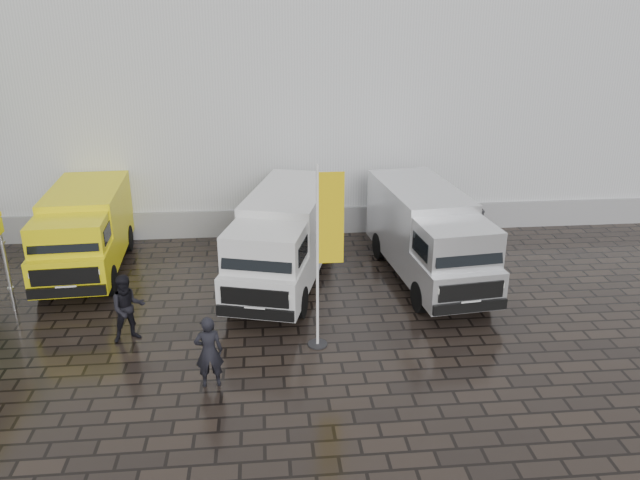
{
  "coord_description": "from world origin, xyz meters",
  "views": [
    {
      "loc": [
        -1.72,
        -13.79,
        8.23
      ],
      "look_at": [
        -0.22,
        2.2,
        1.97
      ],
      "focal_mm": 35.0,
      "sensor_mm": 36.0,
      "label": 1
    }
  ],
  "objects_px": {
    "van_yellow": "(85,234)",
    "person_tent": "(128,308)",
    "person_front": "(209,352)",
    "wheelie_bin": "(474,221)",
    "flagpole": "(325,250)",
    "van_white": "(283,242)",
    "van_silver": "(428,238)"
  },
  "relations": [
    {
      "from": "van_white",
      "to": "wheelie_bin",
      "type": "distance_m",
      "value": 8.2
    },
    {
      "from": "flagpole",
      "to": "person_front",
      "type": "bearing_deg",
      "value": -151.05
    },
    {
      "from": "van_silver",
      "to": "van_yellow",
      "type": "bearing_deg",
      "value": 165.55
    },
    {
      "from": "van_silver",
      "to": "wheelie_bin",
      "type": "distance_m",
      "value": 4.83
    },
    {
      "from": "van_white",
      "to": "flagpole",
      "type": "xyz_separation_m",
      "value": [
        0.88,
        -3.74,
        1.23
      ]
    },
    {
      "from": "van_yellow",
      "to": "person_tent",
      "type": "height_order",
      "value": "van_yellow"
    },
    {
      "from": "van_white",
      "to": "flagpole",
      "type": "height_order",
      "value": "flagpole"
    },
    {
      "from": "van_white",
      "to": "person_tent",
      "type": "height_order",
      "value": "van_white"
    },
    {
      "from": "van_silver",
      "to": "flagpole",
      "type": "relative_size",
      "value": 1.34
    },
    {
      "from": "van_silver",
      "to": "flagpole",
      "type": "height_order",
      "value": "flagpole"
    },
    {
      "from": "person_front",
      "to": "wheelie_bin",
      "type": "bearing_deg",
      "value": -141.04
    },
    {
      "from": "van_silver",
      "to": "person_tent",
      "type": "xyz_separation_m",
      "value": [
        -8.49,
        -2.94,
        -0.47
      ]
    },
    {
      "from": "flagpole",
      "to": "wheelie_bin",
      "type": "distance_m",
      "value": 10.06
    },
    {
      "from": "person_tent",
      "to": "van_yellow",
      "type": "bearing_deg",
      "value": 95.17
    },
    {
      "from": "flagpole",
      "to": "van_yellow",
      "type": "bearing_deg",
      "value": 143.62
    },
    {
      "from": "van_white",
      "to": "flagpole",
      "type": "bearing_deg",
      "value": -61.22
    },
    {
      "from": "person_front",
      "to": "van_yellow",
      "type": "bearing_deg",
      "value": -63.09
    },
    {
      "from": "van_yellow",
      "to": "flagpole",
      "type": "height_order",
      "value": "flagpole"
    },
    {
      "from": "van_silver",
      "to": "person_front",
      "type": "height_order",
      "value": "van_silver"
    },
    {
      "from": "van_yellow",
      "to": "wheelie_bin",
      "type": "relative_size",
      "value": 5.96
    },
    {
      "from": "van_yellow",
      "to": "van_white",
      "type": "distance_m",
      "value": 6.35
    },
    {
      "from": "van_silver",
      "to": "wheelie_bin",
      "type": "height_order",
      "value": "van_silver"
    },
    {
      "from": "van_white",
      "to": "person_tent",
      "type": "relative_size",
      "value": 3.54
    },
    {
      "from": "van_yellow",
      "to": "person_tent",
      "type": "xyz_separation_m",
      "value": [
        2.12,
        -4.48,
        -0.39
      ]
    },
    {
      "from": "van_white",
      "to": "van_silver",
      "type": "distance_m",
      "value": 4.43
    },
    {
      "from": "van_silver",
      "to": "flagpole",
      "type": "bearing_deg",
      "value": -140.3
    },
    {
      "from": "van_yellow",
      "to": "wheelie_bin",
      "type": "bearing_deg",
      "value": 6.95
    },
    {
      "from": "person_front",
      "to": "flagpole",
      "type": "bearing_deg",
      "value": -156.8
    },
    {
      "from": "flagpole",
      "to": "van_silver",
      "type": "bearing_deg",
      "value": 45.9
    },
    {
      "from": "person_front",
      "to": "person_tent",
      "type": "distance_m",
      "value": 3.14
    },
    {
      "from": "van_white",
      "to": "van_silver",
      "type": "relative_size",
      "value": 1.0
    },
    {
      "from": "van_silver",
      "to": "person_front",
      "type": "distance_m",
      "value": 8.18
    }
  ]
}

